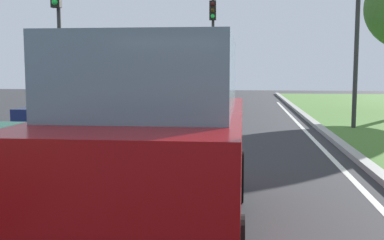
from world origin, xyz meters
name	(u,v)px	position (x,y,z in m)	size (l,w,h in m)	color
ground_plane	(172,150)	(0.00, 14.00, 0.00)	(60.00, 60.00, 0.00)	#2D2D30
lane_line_center	(143,149)	(-0.70, 14.00, 0.00)	(0.12, 32.00, 0.01)	silver
lane_line_right_edge	(327,153)	(3.60, 14.00, 0.00)	(0.12, 32.00, 0.01)	silver
curb_right	(349,151)	(4.10, 14.00, 0.06)	(0.24, 48.00, 0.12)	#9E9B93
car_suv_ahead	(158,138)	(0.71, 8.20, 1.17)	(1.97, 4.50, 2.28)	maroon
car_hatchback_far	(79,112)	(-2.25, 13.97, 0.88)	(1.77, 3.72, 1.78)	navy
traffic_light_near_right	(359,14)	(5.16, 18.23, 3.59)	(0.32, 0.50, 5.34)	#2D2D2D
traffic_light_overhead_left	(58,23)	(-4.72, 18.97, 3.48)	(0.32, 0.50, 5.21)	#2D2D2D
traffic_light_far_median	(213,33)	(0.20, 25.80, 3.60)	(0.32, 0.50, 5.39)	#2D2D2D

